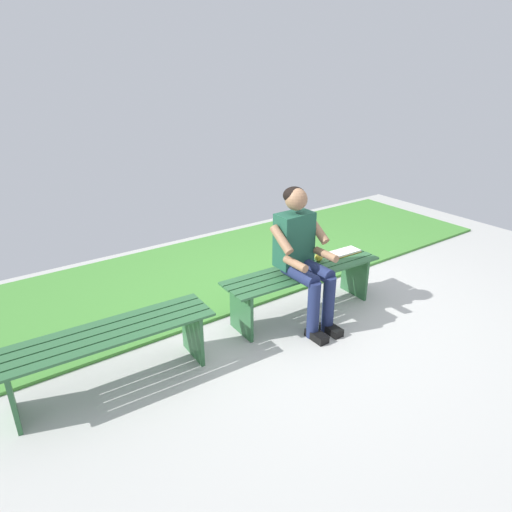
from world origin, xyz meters
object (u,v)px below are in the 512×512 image
(bench_far, at_px, (109,346))
(book_open, at_px, (342,253))
(bench_near, at_px, (303,280))
(apple, at_px, (319,257))
(person_seated, at_px, (302,252))

(bench_far, distance_m, book_open, 2.45)
(bench_near, relative_size, apple, 20.89)
(bench_near, relative_size, bench_far, 1.03)
(bench_near, distance_m, book_open, 0.58)
(bench_near, xyz_separation_m, bench_far, (1.88, 0.00, -0.00))
(person_seated, bearing_deg, bench_near, -138.16)
(bench_near, relative_size, person_seated, 1.29)
(bench_far, bearing_deg, book_open, -178.65)
(bench_far, height_order, book_open, book_open)
(person_seated, height_order, apple, person_seated)
(bench_near, xyz_separation_m, person_seated, (0.11, 0.10, 0.35))
(apple, distance_m, book_open, 0.32)
(book_open, bearing_deg, bench_near, 8.01)
(person_seated, height_order, book_open, person_seated)
(person_seated, distance_m, apple, 0.44)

